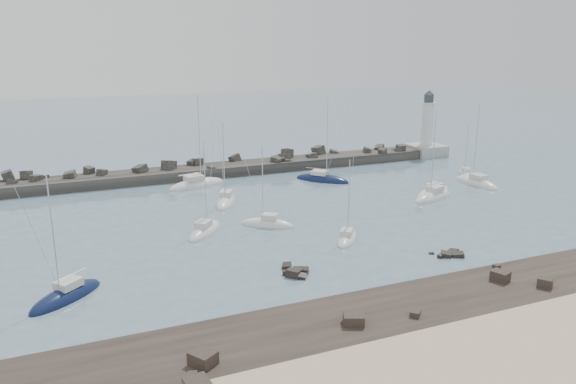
% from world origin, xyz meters
% --- Properties ---
extents(ground, '(400.00, 400.00, 0.00)m').
position_xyz_m(ground, '(0.00, 0.00, 0.00)').
color(ground, slate).
rests_on(ground, ground).
extents(sand_strip, '(140.00, 14.00, 1.00)m').
position_xyz_m(sand_strip, '(0.00, -32.00, 0.00)').
color(sand_strip, '#CCB08D').
rests_on(sand_strip, ground).
extents(rock_shelf, '(140.00, 12.67, 1.98)m').
position_xyz_m(rock_shelf, '(-0.06, -22.00, 0.02)').
color(rock_shelf, black).
rests_on(rock_shelf, ground).
extents(rock_cluster_near, '(3.14, 4.49, 1.31)m').
position_xyz_m(rock_cluster_near, '(-4.38, -9.18, 0.16)').
color(rock_cluster_near, black).
rests_on(rock_cluster_near, ground).
extents(rock_cluster_far, '(3.58, 3.17, 1.14)m').
position_xyz_m(rock_cluster_far, '(14.31, -11.39, 0.06)').
color(rock_cluster_far, black).
rests_on(rock_cluster_far, ground).
extents(breakwater, '(115.00, 7.81, 5.15)m').
position_xyz_m(breakwater, '(-7.51, 38.04, 0.32)').
color(breakwater, '#2C2A27').
rests_on(breakwater, ground).
extents(lighthouse, '(7.00, 7.00, 14.60)m').
position_xyz_m(lighthouse, '(47.00, 38.00, 3.09)').
color(lighthouse, '#9A9B96').
rests_on(lighthouse, ground).
extents(sailboat_1, '(8.09, 7.40, 13.44)m').
position_xyz_m(sailboat_1, '(-27.02, -5.91, 0.15)').
color(sailboat_1, '#0D173A').
rests_on(sailboat_1, ground).
extents(sailboat_2, '(7.01, 7.70, 12.74)m').
position_xyz_m(sailboat_2, '(-9.81, 7.56, 0.15)').
color(sailboat_2, silver).
rests_on(sailboat_2, ground).
extents(sailboat_3, '(11.01, 6.09, 16.59)m').
position_xyz_m(sailboat_3, '(-4.89, 31.33, 0.15)').
color(sailboat_3, silver).
rests_on(sailboat_3, ground).
extents(sailboat_4, '(7.19, 6.20, 11.78)m').
position_xyz_m(sailboat_4, '(-1.40, 6.92, 0.15)').
color(sailboat_4, silver).
rests_on(sailboat_4, ground).
extents(sailboat_5, '(6.19, 8.64, 13.47)m').
position_xyz_m(sailboat_5, '(-3.32, 19.57, 0.16)').
color(sailboat_5, silver).
rests_on(sailboat_5, ground).
extents(sailboat_6, '(5.93, 6.63, 10.91)m').
position_xyz_m(sailboat_6, '(5.75, -2.03, 0.13)').
color(sailboat_6, silver).
rests_on(sailboat_6, ground).
extents(sailboat_7, '(8.79, 9.47, 15.54)m').
position_xyz_m(sailboat_7, '(16.46, 26.42, 0.14)').
color(sailboat_7, '#0D173A').
rests_on(sailboat_7, ground).
extents(sailboat_8, '(9.62, 6.12, 14.70)m').
position_xyz_m(sailboat_8, '(27.42, 9.42, 0.16)').
color(sailboat_8, silver).
rests_on(sailboat_8, ground).
extents(sailboat_9, '(3.57, 9.68, 15.06)m').
position_xyz_m(sailboat_9, '(39.75, 13.78, 0.15)').
color(sailboat_9, silver).
rests_on(sailboat_9, ground).
extents(sailboat_10, '(9.66, 6.68, 14.66)m').
position_xyz_m(sailboat_10, '(29.04, 11.52, 0.14)').
color(sailboat_10, silver).
rests_on(sailboat_10, ground).
extents(sailboat_11, '(5.01, 6.73, 10.56)m').
position_xyz_m(sailboat_11, '(42.57, 19.91, 0.13)').
color(sailboat_11, silver).
rests_on(sailboat_11, ground).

